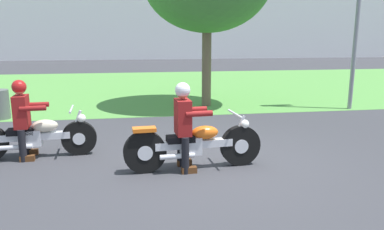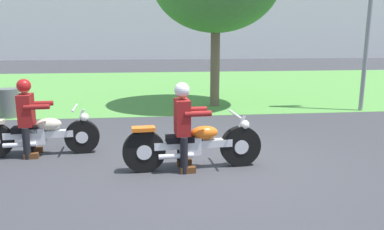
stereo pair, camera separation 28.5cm
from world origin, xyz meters
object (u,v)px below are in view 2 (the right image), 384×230
at_px(rider_lead, 183,119).
at_px(rider_follow, 27,112).
at_px(motorcycle_follow, 39,135).
at_px(motorcycle_lead, 194,145).
at_px(trash_can, 10,103).

bearing_deg(rider_lead, rider_follow, 155.53).
xyz_separation_m(rider_lead, motorcycle_follow, (-2.50, 1.00, -0.45)).
bearing_deg(rider_lead, motorcycle_follow, 154.10).
height_order(motorcycle_follow, rider_follow, rider_follow).
bearing_deg(rider_follow, motorcycle_lead, -23.18).
bearing_deg(rider_lead, trash_can, 129.48).
distance_m(motorcycle_follow, rider_follow, 0.46).
bearing_deg(motorcycle_follow, rider_follow, 179.14).
bearing_deg(rider_follow, rider_lead, -24.47).
bearing_deg(motorcycle_follow, motorcycle_lead, -24.46).
relative_size(motorcycle_follow, rider_follow, 1.52).
bearing_deg(trash_can, motorcycle_follow, -63.45).
relative_size(motorcycle_follow, trash_can, 2.80).
bearing_deg(trash_can, rider_lead, -46.41).
height_order(rider_follow, trash_can, rider_follow).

